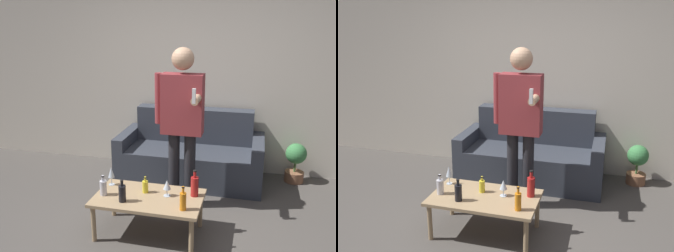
{
  "view_description": "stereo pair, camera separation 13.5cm",
  "coord_description": "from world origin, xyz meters",
  "views": [
    {
      "loc": [
        0.78,
        -2.6,
        1.99
      ],
      "look_at": [
        -0.09,
        0.89,
        0.95
      ],
      "focal_mm": 40.0,
      "sensor_mm": 36.0,
      "label": 1
    },
    {
      "loc": [
        0.91,
        -2.57,
        1.99
      ],
      "look_at": [
        -0.09,
        0.89,
        0.95
      ],
      "focal_mm": 40.0,
      "sensor_mm": 36.0,
      "label": 2
    }
  ],
  "objects": [
    {
      "name": "wall_back",
      "position": [
        0.0,
        2.23,
        1.35
      ],
      "size": [
        8.0,
        0.06,
        2.7
      ],
      "color": "beige",
      "rests_on": "ground_plane"
    },
    {
      "name": "couch",
      "position": [
        -0.01,
        1.81,
        0.31
      ],
      "size": [
        1.79,
        0.81,
        0.87
      ],
      "color": "#383D47",
      "rests_on": "ground_plane"
    },
    {
      "name": "coffee_table",
      "position": [
        -0.16,
        0.43,
        0.35
      ],
      "size": [
        1.01,
        0.59,
        0.39
      ],
      "color": "tan",
      "rests_on": "ground_plane"
    },
    {
      "name": "bottle_orange",
      "position": [
        -0.21,
        0.51,
        0.45
      ],
      "size": [
        0.06,
        0.06,
        0.16
      ],
      "color": "yellow",
      "rests_on": "coffee_table"
    },
    {
      "name": "bottle_green",
      "position": [
        -0.36,
        0.28,
        0.47
      ],
      "size": [
        0.07,
        0.07,
        0.21
      ],
      "color": "black",
      "rests_on": "coffee_table"
    },
    {
      "name": "bottle_dark",
      "position": [
        -0.58,
        0.36,
        0.46
      ],
      "size": [
        0.07,
        0.07,
        0.2
      ],
      "color": "silver",
      "rests_on": "coffee_table"
    },
    {
      "name": "bottle_yellow",
      "position": [
        0.2,
        0.26,
        0.47
      ],
      "size": [
        0.06,
        0.06,
        0.22
      ],
      "color": "orange",
      "rests_on": "coffee_table"
    },
    {
      "name": "bottle_red",
      "position": [
        0.25,
        0.55,
        0.49
      ],
      "size": [
        0.07,
        0.07,
        0.26
      ],
      "color": "#B21E1E",
      "rests_on": "coffee_table"
    },
    {
      "name": "wine_glass_near",
      "position": [
        0.01,
        0.48,
        0.5
      ],
      "size": [
        0.07,
        0.07,
        0.16
      ],
      "color": "silver",
      "rests_on": "coffee_table"
    },
    {
      "name": "wine_glass_far",
      "position": [
        -0.59,
        0.59,
        0.52
      ],
      "size": [
        0.06,
        0.06,
        0.19
      ],
      "color": "silver",
      "rests_on": "coffee_table"
    },
    {
      "name": "person_standing_front",
      "position": [
        0.02,
        1.05,
        1.02
      ],
      "size": [
        0.51,
        0.44,
        1.72
      ],
      "color": "#232328",
      "rests_on": "ground_plane"
    },
    {
      "name": "potted_plant",
      "position": [
        1.28,
        2.01,
        0.28
      ],
      "size": [
        0.25,
        0.25,
        0.5
      ],
      "color": "#936042",
      "rests_on": "ground_plane"
    }
  ]
}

